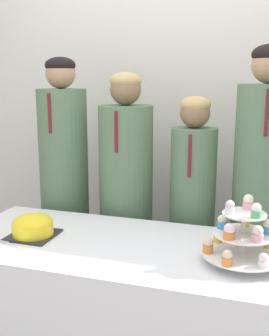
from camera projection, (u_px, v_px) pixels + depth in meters
The scene contains 9 objects.
wall_back at pixel (181, 98), 2.76m from camera, with size 9.00×0.06×2.70m.
table at pixel (129, 321), 1.95m from camera, with size 1.62×0.69×0.75m.
round_cake at pixel (33, 226), 1.96m from camera, with size 0.21×0.21×0.10m.
cake_knife at pixel (8, 243), 1.88m from camera, with size 0.29×0.12×0.01m.
cupcake_stand at pixel (244, 236), 1.66m from camera, with size 0.33×0.33×0.27m.
student_0 at pixel (65, 198), 2.56m from camera, with size 0.29×0.29×1.60m.
student_1 at pixel (126, 212), 2.46m from camera, with size 0.31×0.31×1.51m.
student_2 at pixel (192, 227), 2.35m from camera, with size 0.25×0.25×1.39m.
student_3 at pixel (261, 213), 2.22m from camera, with size 0.31×0.31×1.64m.
Camera 1 is at (0.56, -1.32, 1.48)m, focal length 45.00 mm.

